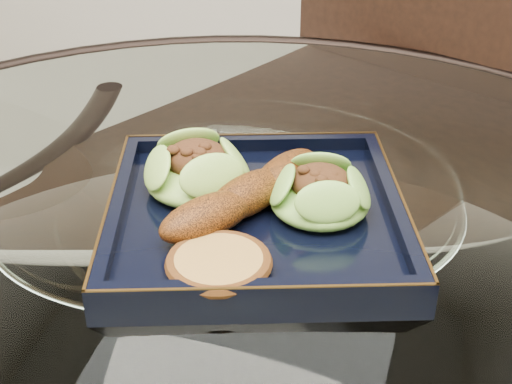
% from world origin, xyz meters
% --- Properties ---
extents(dining_table, '(1.13, 1.13, 0.77)m').
position_xyz_m(dining_table, '(-0.00, -0.00, 0.60)').
color(dining_table, white).
rests_on(dining_table, ground).
extents(dining_chair, '(0.58, 0.58, 1.03)m').
position_xyz_m(dining_chair, '(0.05, 0.46, 0.57)').
color(dining_chair, black).
rests_on(dining_chair, ground).
extents(navy_plate, '(0.35, 0.35, 0.02)m').
position_xyz_m(navy_plate, '(0.03, -0.00, 0.77)').
color(navy_plate, black).
rests_on(navy_plate, dining_table).
extents(lettuce_wrap_left, '(0.12, 0.12, 0.04)m').
position_xyz_m(lettuce_wrap_left, '(-0.04, 0.02, 0.80)').
color(lettuce_wrap_left, olive).
rests_on(lettuce_wrap_left, navy_plate).
extents(lettuce_wrap_right, '(0.10, 0.10, 0.03)m').
position_xyz_m(lettuce_wrap_right, '(0.08, 0.02, 0.80)').
color(lettuce_wrap_right, '#57A32F').
rests_on(lettuce_wrap_right, navy_plate).
extents(roasted_plantain, '(0.12, 0.19, 0.04)m').
position_xyz_m(roasted_plantain, '(0.02, -0.00, 0.80)').
color(roasted_plantain, '#6C310B').
rests_on(roasted_plantain, navy_plate).
extents(crumb_patty, '(0.09, 0.09, 0.01)m').
position_xyz_m(crumb_patty, '(0.03, -0.10, 0.79)').
color(crumb_patty, '#B07A3A').
rests_on(crumb_patty, navy_plate).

